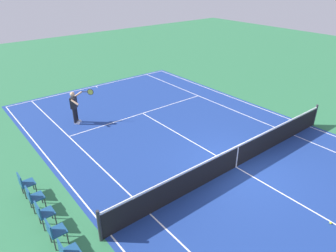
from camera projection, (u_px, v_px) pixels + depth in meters
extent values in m
plane|color=#2D7247|center=(236.00, 167.00, 11.87)|extent=(60.00, 60.00, 0.00)
cube|color=navy|center=(236.00, 167.00, 11.87)|extent=(24.20, 11.40, 0.00)
cube|color=white|center=(96.00, 86.00, 20.15)|extent=(0.05, 11.00, 0.01)
cube|color=white|center=(309.00, 127.00, 14.93)|extent=(23.80, 0.05, 0.01)
cube|color=white|center=(111.00, 235.00, 8.81)|extent=(23.80, 0.05, 0.01)
cube|color=white|center=(294.00, 135.00, 14.16)|extent=(23.80, 0.05, 0.01)
cube|color=white|center=(150.00, 214.00, 9.59)|extent=(23.80, 0.05, 0.01)
cube|color=white|center=(143.00, 113.00, 16.33)|extent=(0.05, 8.22, 0.01)
cube|color=white|center=(236.00, 167.00, 11.87)|extent=(12.80, 0.05, 0.01)
cube|color=white|center=(97.00, 87.00, 20.05)|extent=(0.30, 0.05, 0.01)
cylinder|color=#2D2D33|center=(315.00, 115.00, 14.85)|extent=(0.10, 0.10, 1.08)
cylinder|color=#2D2D33|center=(99.00, 226.00, 8.40)|extent=(0.10, 0.10, 1.08)
cube|color=black|center=(237.00, 157.00, 11.67)|extent=(0.02, 11.60, 0.88)
cube|color=white|center=(238.00, 146.00, 11.44)|extent=(0.04, 11.60, 0.06)
cube|color=white|center=(237.00, 157.00, 11.67)|extent=(0.04, 0.06, 0.88)
cylinder|color=black|center=(75.00, 116.00, 14.99)|extent=(0.15, 0.15, 0.74)
cube|color=white|center=(77.00, 123.00, 15.17)|extent=(0.27, 0.28, 0.09)
cylinder|color=black|center=(76.00, 114.00, 15.21)|extent=(0.15, 0.15, 0.74)
cube|color=white|center=(78.00, 121.00, 15.39)|extent=(0.27, 0.28, 0.09)
cube|color=black|center=(74.00, 103.00, 14.80)|extent=(0.44, 0.43, 0.56)
sphere|color=#DBAA84|center=(72.00, 94.00, 14.61)|extent=(0.23, 0.23, 0.23)
cylinder|color=#DBAA84|center=(75.00, 102.00, 14.49)|extent=(0.40, 0.28, 0.26)
cylinder|color=#DBAA84|center=(78.00, 94.00, 14.89)|extent=(0.25, 0.42, 0.30)
cylinder|color=#232326|center=(84.00, 92.00, 14.88)|extent=(0.21, 0.23, 0.04)
torus|color=#232326|center=(90.00, 92.00, 14.86)|extent=(0.23, 0.25, 0.31)
cylinder|color=#C6D84C|center=(90.00, 92.00, 14.86)|extent=(0.19, 0.20, 0.27)
sphere|color=#CCE01E|center=(331.00, 223.00, 9.20)|extent=(0.07, 0.07, 0.07)
cylinder|color=#38383D|center=(76.00, 250.00, 8.06)|extent=(0.04, 0.04, 0.44)
cube|color=navy|center=(71.00, 252.00, 7.73)|extent=(0.44, 0.44, 0.04)
cube|color=navy|center=(62.00, 250.00, 7.52)|extent=(0.44, 0.04, 0.40)
cylinder|color=#38383D|center=(63.00, 230.00, 8.69)|extent=(0.04, 0.04, 0.44)
cylinder|color=#38383D|center=(68.00, 238.00, 8.44)|extent=(0.04, 0.04, 0.44)
cylinder|color=#38383D|center=(50.00, 236.00, 8.49)|extent=(0.04, 0.04, 0.44)
cylinder|color=#38383D|center=(55.00, 245.00, 8.24)|extent=(0.04, 0.04, 0.44)
cube|color=navy|center=(57.00, 231.00, 8.35)|extent=(0.44, 0.44, 0.04)
cube|color=navy|center=(49.00, 228.00, 8.14)|extent=(0.44, 0.04, 0.40)
cylinder|color=#38383D|center=(51.00, 213.00, 9.31)|extent=(0.04, 0.04, 0.44)
cylinder|color=#38383D|center=(56.00, 220.00, 9.06)|extent=(0.04, 0.04, 0.44)
cylinder|color=#38383D|center=(39.00, 218.00, 9.11)|extent=(0.04, 0.04, 0.44)
cylinder|color=#38383D|center=(44.00, 225.00, 8.86)|extent=(0.04, 0.04, 0.44)
cube|color=navy|center=(46.00, 213.00, 8.98)|extent=(0.44, 0.44, 0.04)
cube|color=navy|center=(38.00, 210.00, 8.77)|extent=(0.44, 0.04, 0.40)
cylinder|color=#38383D|center=(42.00, 198.00, 9.94)|extent=(0.04, 0.04, 0.44)
cylinder|color=#38383D|center=(45.00, 203.00, 9.69)|extent=(0.04, 0.04, 0.44)
cylinder|color=#38383D|center=(30.00, 202.00, 9.74)|extent=(0.04, 0.04, 0.44)
cylinder|color=#38383D|center=(34.00, 208.00, 9.49)|extent=(0.04, 0.04, 0.44)
cube|color=navy|center=(36.00, 197.00, 9.60)|extent=(0.44, 0.44, 0.04)
cube|color=navy|center=(28.00, 194.00, 9.39)|extent=(0.44, 0.04, 0.40)
cylinder|color=#38383D|center=(33.00, 184.00, 10.56)|extent=(0.04, 0.04, 0.44)
cylinder|color=#38383D|center=(36.00, 189.00, 10.31)|extent=(0.04, 0.04, 0.44)
cylinder|color=#38383D|center=(22.00, 188.00, 10.36)|extent=(0.04, 0.04, 0.44)
cylinder|color=#38383D|center=(25.00, 194.00, 10.11)|extent=(0.04, 0.04, 0.44)
cube|color=navy|center=(28.00, 183.00, 10.23)|extent=(0.44, 0.44, 0.04)
cube|color=navy|center=(20.00, 180.00, 10.02)|extent=(0.44, 0.04, 0.40)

